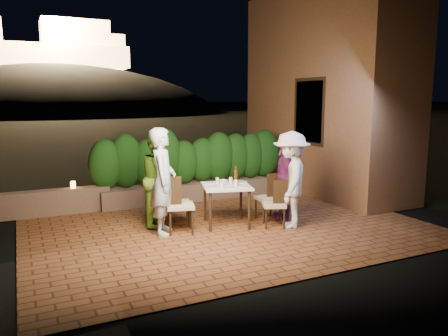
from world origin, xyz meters
TOP-DOWN VIEW (x-y plane):
  - ground at (0.00, 0.00)m, footprint 400.00×400.00m
  - terrace_floor at (0.00, 0.50)m, footprint 7.00×6.00m
  - building_wall at (3.60, 2.00)m, footprint 1.60×5.00m
  - window_pane at (2.82, 1.50)m, footprint 0.08×1.00m
  - window_frame at (2.81, 1.50)m, footprint 0.06×1.15m
  - planter at (0.20, 2.30)m, footprint 4.20×0.55m
  - hedge at (0.20, 2.30)m, footprint 4.00×0.70m
  - parapet at (-2.80, 2.30)m, footprint 2.20×0.30m
  - hill at (2.00, 60.00)m, footprint 52.00×40.00m
  - fortress at (2.00, 60.00)m, footprint 26.00×8.00m
  - dining_table at (0.01, 0.14)m, footprint 1.04×1.04m
  - plate_nw at (-0.28, -0.01)m, footprint 0.21×0.21m
  - plate_sw at (-0.18, 0.42)m, footprint 0.20×0.20m
  - plate_ne at (0.20, -0.18)m, footprint 0.20×0.20m
  - plate_se at (0.36, 0.25)m, footprint 0.25×0.25m
  - plate_centre at (0.04, 0.16)m, footprint 0.22×0.22m
  - plate_front at (-0.04, -0.15)m, footprint 0.22×0.22m
  - glass_nw at (-0.14, 0.02)m, footprint 0.06×0.06m
  - glass_sw at (-0.06, 0.38)m, footprint 0.06×0.06m
  - glass_ne at (0.12, -0.02)m, footprint 0.07×0.07m
  - glass_se at (0.16, 0.27)m, footprint 0.06×0.06m
  - beer_bottle at (0.19, 0.12)m, footprint 0.07×0.07m
  - bowl at (0.07, 0.42)m, footprint 0.18×0.18m
  - chair_left_front at (-0.90, 0.09)m, footprint 0.56×0.56m
  - chair_left_back at (-0.74, 0.59)m, footprint 0.48×0.48m
  - chair_right_front at (0.74, -0.32)m, footprint 0.52×0.52m
  - chair_right_back at (0.88, 0.12)m, footprint 0.41×0.41m
  - diner_blue at (-1.18, 0.17)m, footprint 0.67×0.79m
  - diner_green at (-1.07, 0.69)m, footprint 0.96×1.04m
  - diner_white at (1.01, -0.45)m, footprint 1.18×1.28m
  - diner_purple at (1.22, 0.06)m, footprint 0.78×1.02m
  - parapet_lamp at (-2.41, 2.30)m, footprint 0.10×0.10m

SIDE VIEW (x-z plane):
  - hill at x=2.00m, z-range -15.00..7.00m
  - terrace_floor at x=0.00m, z-range -0.15..0.00m
  - ground at x=0.00m, z-range -0.02..-0.02m
  - planter at x=0.20m, z-range 0.00..0.40m
  - parapet at x=-2.80m, z-range 0.00..0.50m
  - dining_table at x=0.01m, z-range 0.00..0.75m
  - chair_left_back at x=-0.74m, z-range 0.00..0.85m
  - chair_right_front at x=0.74m, z-range 0.00..0.86m
  - chair_right_back at x=0.88m, z-range 0.00..0.89m
  - chair_left_front at x=-0.90m, z-range 0.00..0.99m
  - parapet_lamp at x=-2.41m, z-range 0.50..0.64m
  - plate_ne at x=0.20m, z-range 0.75..0.76m
  - plate_sw at x=-0.18m, z-range 0.75..0.76m
  - plate_nw at x=-0.28m, z-range 0.75..0.76m
  - plate_front at x=-0.04m, z-range 0.75..0.76m
  - plate_centre at x=0.04m, z-range 0.75..0.76m
  - plate_se at x=0.36m, z-range 0.75..0.76m
  - bowl at x=0.07m, z-range 0.75..0.79m
  - glass_nw at x=-0.14m, z-range 0.75..0.85m
  - glass_sw at x=-0.06m, z-range 0.75..0.86m
  - diner_purple at x=1.22m, z-range 0.00..1.61m
  - glass_se at x=0.16m, z-range 0.75..0.86m
  - glass_ne at x=0.12m, z-range 0.75..0.87m
  - diner_green at x=-1.07m, z-range 0.00..1.73m
  - diner_white at x=1.01m, z-range 0.00..1.74m
  - diner_blue at x=-1.18m, z-range 0.00..1.83m
  - beer_bottle at x=0.19m, z-range 0.75..1.10m
  - hedge at x=0.20m, z-range 0.40..1.50m
  - window_pane at x=2.82m, z-range 1.30..2.70m
  - window_frame at x=2.81m, z-range 1.23..2.77m
  - building_wall at x=3.60m, z-range 0.00..5.00m
  - fortress at x=2.00m, z-range 6.50..14.50m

